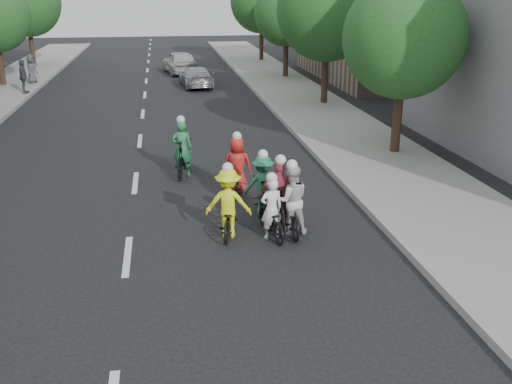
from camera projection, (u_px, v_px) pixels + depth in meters
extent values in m
plane|color=black|center=(127.00, 256.00, 12.37)|extent=(120.00, 120.00, 0.00)
cube|color=gray|center=(342.00, 131.00, 22.86)|extent=(4.00, 80.00, 0.15)
cube|color=#999993|center=(295.00, 132.00, 22.55)|extent=(0.18, 80.00, 0.18)
cube|color=gray|center=(401.00, 13.00, 35.75)|extent=(10.00, 14.00, 8.00)
cylinder|color=black|center=(1.00, 67.00, 33.02)|extent=(0.32, 0.32, 2.27)
cylinder|color=black|center=(32.00, 50.00, 41.34)|extent=(0.32, 0.32, 2.48)
sphere|color=#25551C|center=(26.00, 2.00, 40.23)|extent=(4.80, 4.80, 4.80)
cylinder|color=black|center=(397.00, 123.00, 19.46)|extent=(0.32, 0.32, 2.27)
sphere|color=#25551C|center=(404.00, 37.00, 18.50)|extent=(4.00, 4.00, 4.00)
cylinder|color=black|center=(325.00, 80.00, 27.78)|extent=(0.32, 0.32, 2.48)
sphere|color=#25551C|center=(327.00, 10.00, 26.67)|extent=(4.80, 4.80, 4.80)
cylinder|color=black|center=(286.00, 60.00, 36.18)|extent=(0.32, 0.32, 2.27)
sphere|color=#25551C|center=(286.00, 14.00, 35.22)|extent=(4.00, 4.00, 4.00)
cylinder|color=black|center=(261.00, 45.00, 44.50)|extent=(0.32, 0.32, 2.48)
sphere|color=#25551C|center=(262.00, 1.00, 43.39)|extent=(4.80, 4.80, 4.80)
imported|color=black|center=(290.00, 212.00, 13.49)|extent=(0.69, 1.87, 0.98)
imported|color=silver|center=(291.00, 200.00, 13.28)|extent=(0.82, 0.65, 1.66)
sphere|color=white|center=(292.00, 165.00, 12.99)|extent=(0.26, 0.26, 0.26)
imported|color=black|center=(271.00, 219.00, 13.24)|extent=(0.81, 1.68, 0.85)
imported|color=white|center=(271.00, 209.00, 13.04)|extent=(0.58, 0.43, 1.45)
sphere|color=white|center=(272.00, 178.00, 12.79)|extent=(0.26, 0.26, 0.26)
imported|color=black|center=(182.00, 157.00, 17.53)|extent=(0.85, 1.97, 1.14)
imported|color=#23824B|center=(182.00, 149.00, 17.33)|extent=(0.70, 0.52, 1.75)
sphere|color=white|center=(181.00, 120.00, 17.03)|extent=(0.26, 0.26, 0.26)
imported|color=black|center=(279.00, 206.00, 13.65)|extent=(0.67, 1.94, 1.14)
imported|color=#C7465F|center=(280.00, 196.00, 13.46)|extent=(1.04, 0.49, 1.72)
sphere|color=white|center=(281.00, 160.00, 13.16)|extent=(0.26, 0.26, 0.26)
imported|color=black|center=(262.00, 195.00, 14.61)|extent=(0.68, 1.65, 0.97)
imported|color=#277755|center=(263.00, 185.00, 14.41)|extent=(1.08, 0.72, 1.57)
sphere|color=white|center=(263.00, 155.00, 14.14)|extent=(0.26, 0.26, 0.26)
imported|color=black|center=(237.00, 179.00, 16.08)|extent=(0.83, 1.66, 0.83)
imported|color=red|center=(237.00, 166.00, 15.85)|extent=(0.89, 0.66, 1.65)
sphere|color=white|center=(237.00, 136.00, 15.56)|extent=(0.26, 0.26, 0.26)
imported|color=black|center=(228.00, 218.00, 13.32)|extent=(0.88, 1.69, 0.85)
imported|color=#F0FF1C|center=(228.00, 203.00, 13.09)|extent=(1.17, 0.82, 1.65)
sphere|color=white|center=(228.00, 168.00, 12.81)|extent=(0.26, 0.26, 0.26)
imported|color=#A8A7AC|center=(196.00, 77.00, 33.26)|extent=(2.02, 4.17, 1.17)
imported|color=silver|center=(180.00, 62.00, 38.36)|extent=(2.57, 4.73, 1.53)
imported|color=#43454F|center=(23.00, 77.00, 30.24)|extent=(0.61, 1.10, 1.77)
imported|color=#4A4A56|center=(32.00, 69.00, 33.59)|extent=(0.77, 0.92, 1.62)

